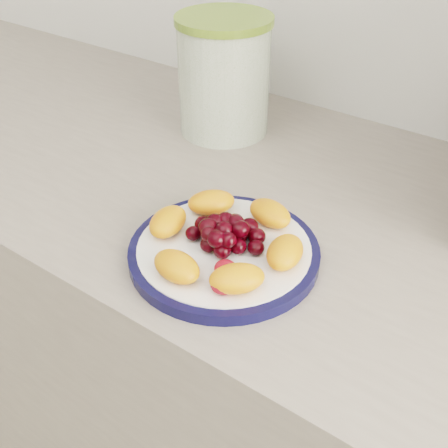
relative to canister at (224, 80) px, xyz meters
The scene contains 7 objects.
counter 0.60m from the canister, 28.00° to the right, with size 3.50×0.60×0.90m, color gray.
cabinet_face 0.62m from the canister, 28.00° to the right, with size 3.48×0.58×0.84m, color #9B8258.
plate_rim 0.35m from the canister, 54.35° to the right, with size 0.23×0.23×0.01m, color #0D0F35.
plate_face 0.35m from the canister, 54.35° to the right, with size 0.21×0.21×0.02m, color white.
canister is the anchor object (origin of this frame).
canister_lid 0.09m from the canister, ahead, with size 0.15×0.15×0.01m, color olive.
fruit_plate 0.35m from the canister, 54.07° to the right, with size 0.20×0.20×0.04m.
Camera 1 is at (0.28, 0.61, 1.33)m, focal length 45.00 mm.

